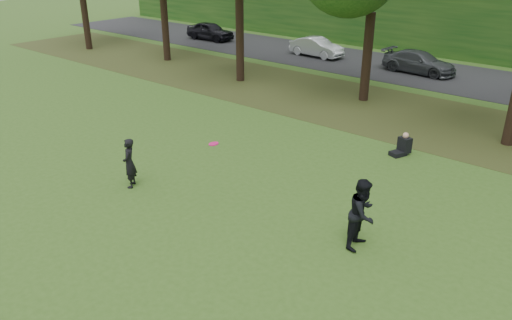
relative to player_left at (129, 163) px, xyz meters
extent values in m
plane|color=#33531A|center=(4.07, -0.94, -0.80)|extent=(120.00, 120.00, 0.00)
cube|color=#3C2E15|center=(4.07, 12.06, -0.79)|extent=(60.00, 7.00, 0.01)
cube|color=black|center=(4.07, 20.06, -0.79)|extent=(70.00, 7.00, 0.02)
imported|color=black|center=(0.00, 0.00, 0.00)|extent=(0.66, 0.69, 1.60)
imported|color=black|center=(7.17, 1.65, 0.13)|extent=(0.77, 0.95, 1.85)
imported|color=black|center=(-15.79, 19.49, -0.11)|extent=(3.99, 1.76, 1.34)
imported|color=#B2B6BA|center=(-6.14, 19.71, -0.16)|extent=(3.81, 1.52, 1.23)
imported|color=#3C3F43|center=(0.89, 19.77, -0.16)|extent=(4.38, 2.01, 1.24)
cylinder|color=#DB1269|center=(3.28, 0.43, 1.36)|extent=(0.34, 0.34, 0.07)
cube|color=black|center=(5.36, 7.67, -0.72)|extent=(0.57, 0.66, 0.16)
cube|color=black|center=(5.46, 7.93, -0.44)|extent=(0.51, 0.47, 0.56)
sphere|color=tan|center=(5.46, 7.93, -0.08)|extent=(0.22, 0.22, 0.22)
cylinder|color=black|center=(-19.93, 11.46, 1.68)|extent=(0.44, 0.44, 4.96)
cylinder|color=black|center=(-12.93, 12.66, 1.34)|extent=(0.44, 0.44, 4.28)
cylinder|color=black|center=(-5.93, 11.86, 1.74)|extent=(0.44, 0.44, 5.08)
cylinder|color=black|center=(1.07, 12.96, 1.26)|extent=(0.44, 0.44, 4.12)
camera|label=1|loc=(12.02, -8.27, 6.33)|focal=35.00mm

